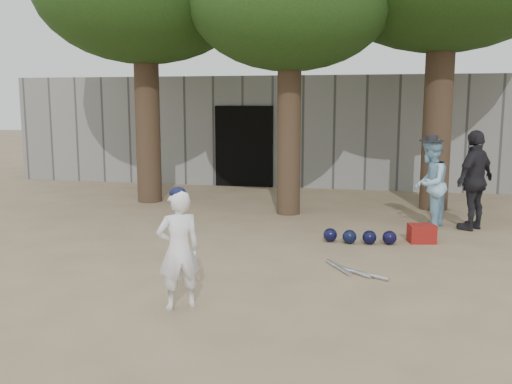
% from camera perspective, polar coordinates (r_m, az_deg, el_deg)
% --- Properties ---
extents(ground, '(70.00, 70.00, 0.00)m').
position_cam_1_polar(ground, '(8.05, -5.73, -7.65)').
color(ground, '#937C5E').
rests_on(ground, ground).
extents(boy_player, '(0.59, 0.54, 1.35)m').
position_cam_1_polar(boy_player, '(6.43, -7.73, -5.74)').
color(boy_player, white).
rests_on(boy_player, ground).
extents(spectator_blue, '(0.83, 0.95, 1.64)m').
position_cam_1_polar(spectator_blue, '(10.87, 16.99, 0.78)').
color(spectator_blue, '#98CEEB').
rests_on(spectator_blue, ground).
extents(spectator_dark, '(1.00, 1.10, 1.81)m').
position_cam_1_polar(spectator_dark, '(11.00, 21.03, 1.10)').
color(spectator_dark, black).
rests_on(spectator_dark, ground).
extents(red_bag, '(0.48, 0.40, 0.30)m').
position_cam_1_polar(red_bag, '(9.83, 16.24, -4.01)').
color(red_bag, maroon).
rests_on(red_bag, ground).
extents(back_building, '(16.00, 5.24, 3.00)m').
position_cam_1_polar(back_building, '(17.85, 4.44, 6.39)').
color(back_building, gray).
rests_on(back_building, ground).
extents(helmet_row, '(1.19, 0.30, 0.23)m').
position_cam_1_polar(helmet_row, '(9.52, 10.31, -4.41)').
color(helmet_row, black).
rests_on(helmet_row, ground).
extents(bat_pile, '(0.89, 0.76, 0.06)m').
position_cam_1_polar(bat_pile, '(7.94, 9.50, -7.76)').
color(bat_pile, '#B8BAC0').
rests_on(bat_pile, ground).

